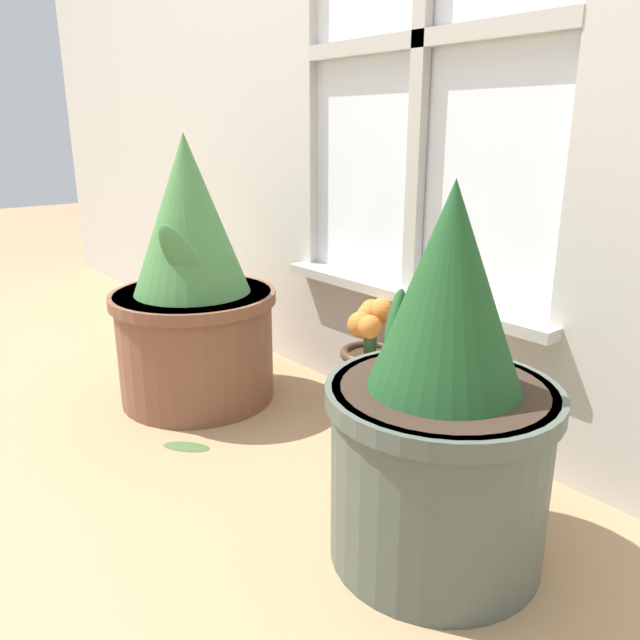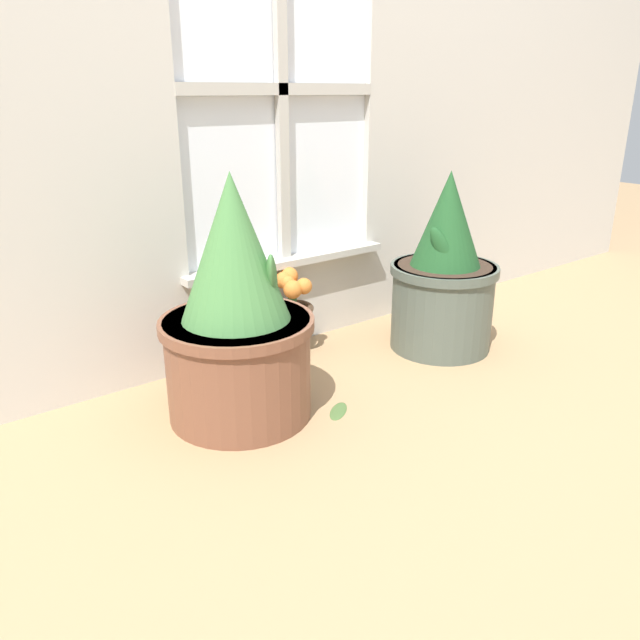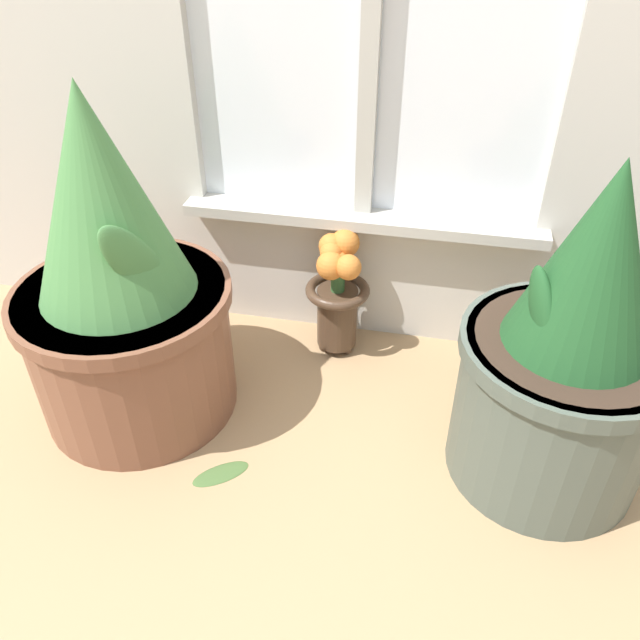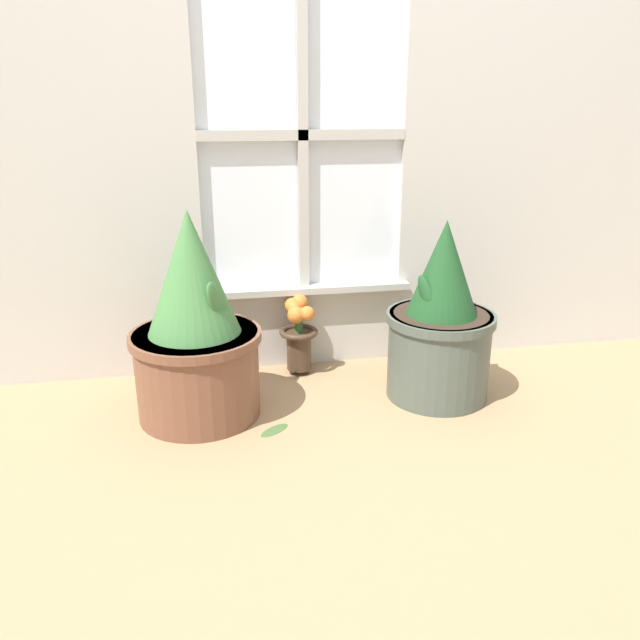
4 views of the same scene
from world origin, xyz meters
name	(u,v)px [view 3 (image 3 of 4)]	position (x,y,z in m)	size (l,w,h in m)	color
ground_plane	(314,490)	(0.00, 0.00, 0.00)	(10.00, 10.00, 0.00)	tan
potted_plant_left	(121,290)	(-0.40, 0.16, 0.28)	(0.41, 0.41, 0.67)	brown
potted_plant_right	(567,362)	(0.40, 0.15, 0.25)	(0.36, 0.36, 0.61)	#4C564C
flower_vase	(337,289)	(-0.04, 0.42, 0.16)	(0.14, 0.14, 0.30)	#473323
fallen_leaf	(221,471)	(-0.18, 0.00, 0.00)	(0.11, 0.10, 0.01)	#476633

